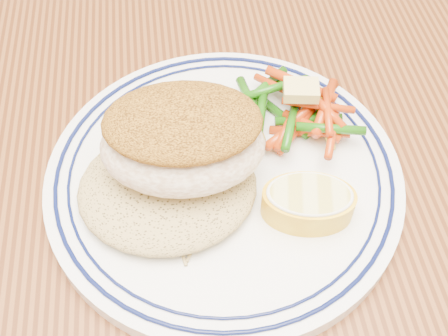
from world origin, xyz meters
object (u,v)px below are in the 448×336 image
at_px(plate, 224,177).
at_px(vegetable_pile, 296,112).
at_px(rice_pilaf, 167,185).
at_px(lemon_wedge, 308,202).
at_px(fish_fillet, 183,139).
at_px(dining_table, 167,219).

bearing_deg(plate, vegetable_pile, 33.85).
distance_m(rice_pilaf, lemon_wedge, 0.10).
bearing_deg(lemon_wedge, vegetable_pile, 83.78).
height_order(fish_fillet, vegetable_pile, fish_fillet).
bearing_deg(rice_pilaf, dining_table, 97.88).
distance_m(dining_table, fish_fillet, 0.16).
xyz_separation_m(fish_fillet, lemon_wedge, (0.08, -0.04, -0.03)).
distance_m(plate, lemon_wedge, 0.07).
xyz_separation_m(dining_table, lemon_wedge, (0.10, -0.08, 0.13)).
bearing_deg(dining_table, rice_pilaf, -82.12).
height_order(plate, lemon_wedge, lemon_wedge).
height_order(plate, rice_pilaf, rice_pilaf).
relative_size(fish_fillet, vegetable_pile, 1.11).
relative_size(dining_table, rice_pilaf, 11.80).
bearing_deg(vegetable_pile, plate, -146.15).
height_order(fish_fillet, lemon_wedge, fish_fillet).
height_order(dining_table, lemon_wedge, lemon_wedge).
relative_size(rice_pilaf, vegetable_pile, 1.19).
distance_m(rice_pilaf, vegetable_pile, 0.12).
height_order(dining_table, fish_fillet, fish_fillet).
distance_m(fish_fillet, lemon_wedge, 0.10).
relative_size(dining_table, plate, 5.67).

